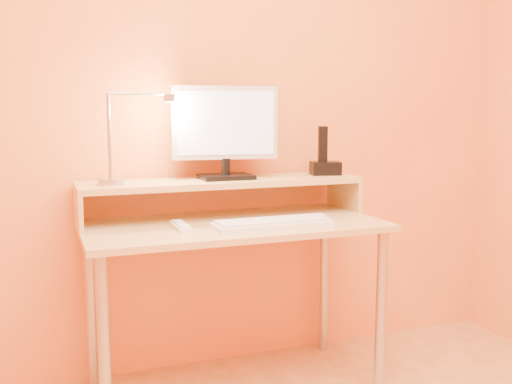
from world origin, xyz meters
name	(u,v)px	position (x,y,z in m)	size (l,w,h in m)	color
wall_back	(210,92)	(0.00, 1.50, 1.25)	(3.00, 0.04, 2.50)	#EF9844
desk_leg_fl	(104,353)	(-0.55, 0.93, 0.35)	(0.04, 0.04, 0.69)	#B1B1B8
desk_leg_fr	(381,314)	(0.55, 0.93, 0.35)	(0.04, 0.04, 0.69)	#B1B1B8
desk_leg_bl	(91,307)	(-0.55, 1.43, 0.35)	(0.04, 0.04, 0.69)	#B1B1B8
desk_leg_br	(324,281)	(0.55, 1.43, 0.35)	(0.04, 0.04, 0.69)	#B1B1B8
desk_lower	(233,225)	(0.00, 1.18, 0.71)	(1.20, 0.60, 0.03)	tan
shelf_riser_left	(78,209)	(-0.59, 1.33, 0.79)	(0.02, 0.30, 0.14)	tan
shelf_riser_right	(344,194)	(0.59, 1.33, 0.79)	(0.02, 0.30, 0.14)	tan
desk_shelf	(222,182)	(0.00, 1.33, 0.87)	(1.20, 0.30, 0.03)	tan
monitor_foot	(226,177)	(0.02, 1.33, 0.89)	(0.22, 0.16, 0.02)	black
monitor_neck	(226,167)	(0.02, 1.33, 0.93)	(0.04, 0.04, 0.07)	black
monitor_panel	(225,123)	(0.02, 1.34, 1.12)	(0.45, 0.04, 0.31)	silver
monitor_back	(223,123)	(0.02, 1.36, 1.12)	(0.41, 0.01, 0.26)	black
monitor_screen	(226,123)	(0.02, 1.32, 1.12)	(0.41, 0.00, 0.27)	silver
lamp_base	(111,182)	(-0.47, 1.30, 0.89)	(0.10, 0.10, 0.03)	#B1B1B8
lamp_post	(109,136)	(-0.47, 1.30, 1.07)	(0.01, 0.01, 0.33)	#B1B1B8
lamp_arm	(139,94)	(-0.35, 1.30, 1.24)	(0.01, 0.01, 0.24)	#B1B1B8
lamp_head	(169,98)	(-0.23, 1.30, 1.22)	(0.04, 0.04, 0.03)	#B1B1B8
lamp_bulb	(169,102)	(-0.23, 1.30, 1.20)	(0.03, 0.03, 0.00)	#FFEAC6
phone_dock	(325,168)	(0.49, 1.33, 0.91)	(0.13, 0.10, 0.06)	black
phone_handset	(323,144)	(0.48, 1.33, 1.02)	(0.04, 0.03, 0.16)	black
phone_led	(340,169)	(0.54, 1.28, 0.91)	(0.01, 0.00, 0.04)	#1A30FE
keyboard	(273,225)	(0.11, 1.03, 0.73)	(0.46, 0.15, 0.02)	white
mouse	(320,218)	(0.33, 1.06, 0.74)	(0.06, 0.10, 0.04)	white
remote_control	(181,227)	(-0.23, 1.12, 0.73)	(0.05, 0.19, 0.02)	white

